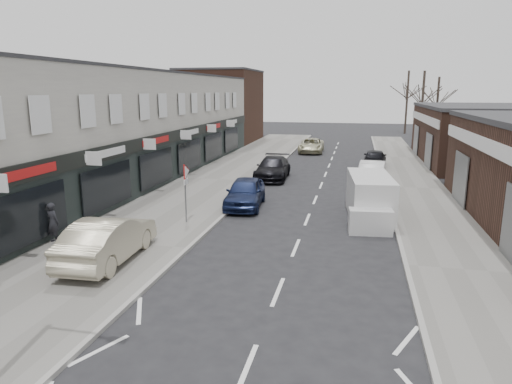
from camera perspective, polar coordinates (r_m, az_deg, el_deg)
The scene contains 17 objects.
pavement_left at distance 30.39m, azimuth -4.66°, elevation 1.50°, with size 5.50×64.00×0.12m, color slate.
pavement_right at distance 29.30m, azimuth 19.41°, elevation 0.41°, with size 3.50×64.00×0.12m, color slate.
shop_terrace_left at distance 30.40m, azimuth -18.57°, elevation 7.54°, with size 8.00×41.00×7.10m, color beige.
brick_block_far at distance 53.83m, azimuth -4.41°, elevation 10.55°, with size 8.00×10.00×8.00m, color #41261C.
right_unit_far at distance 41.95m, azimuth 26.99°, elevation 6.27°, with size 10.00×16.00×4.50m, color #3D251C.
tree_far_a at distance 55.23m, azimuth 19.72°, elevation 5.74°, with size 3.60×3.60×8.00m, color #382D26, non-canonical shape.
tree_far_b at distance 61.49m, azimuth 21.38°, elevation 6.24°, with size 3.60×3.60×7.50m, color #382D26, non-canonical shape.
tree_far_c at distance 67.05m, azimuth 18.08°, elevation 6.94°, with size 3.60×3.60×8.50m, color #382D26, non-canonical shape.
warning_sign at distance 20.19m, azimuth -8.78°, elevation 1.94°, with size 0.12×0.80×2.70m.
white_van at distance 21.83m, azimuth 14.03°, elevation -0.83°, with size 2.25×5.35×2.02m.
sedan_on_pavement at distance 16.51m, azimuth -17.99°, elevation -5.62°, with size 1.64×4.70×1.55m, color #B4AB90.
pedestrian at distance 19.25m, azimuth -24.05°, elevation -3.50°, with size 0.58×0.38×1.58m, color black.
parked_car_left_a at distance 23.42m, azimuth -1.37°, elevation -0.07°, with size 1.77×4.40×1.50m, color #151F43.
parked_car_left_b at distance 30.95m, azimuth 2.11°, elevation 3.01°, with size 2.06×5.06×1.47m, color black.
parked_car_left_c at distance 44.55m, azimuth 6.93°, elevation 5.79°, with size 2.26×4.90×1.36m, color #BBB695.
parked_car_right_a at distance 30.67m, azimuth 14.37°, elevation 2.53°, with size 1.55×4.44×1.46m, color silver.
parked_car_right_b at distance 36.68m, azimuth 14.62°, elevation 4.11°, with size 1.73×4.29×1.46m, color black.
Camera 1 is at (2.10, -6.48, 5.88)m, focal length 32.00 mm.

